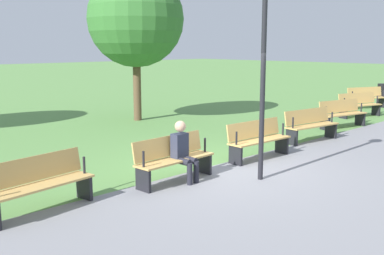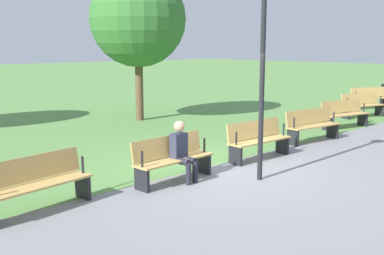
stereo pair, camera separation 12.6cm
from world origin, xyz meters
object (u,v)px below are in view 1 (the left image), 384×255
Objects in this scene: bench_3 at (310,124)px; person_seated at (183,150)px; bench_6 at (39,183)px; lamp_post at (264,39)px; tree_0 at (136,19)px; bench_2 at (342,113)px; bench_1 at (359,104)px; trash_bin at (382,94)px; bench_5 at (173,158)px; bench_0 at (366,97)px; bench_4 at (258,139)px.

bench_3 is 1.53× the size of person_seated.
bench_6 is 0.46× the size of lamp_post.
bench_3 is 7.10m from tree_0.
bench_6 is 0.35× the size of tree_0.
bench_2 is 0.47× the size of lamp_post.
lamp_post reaches higher than bench_1.
lamp_post is 4.18× the size of trash_bin.
bench_1 is at bearing -164.80° from lamp_post.
bench_1 is at bearing -175.03° from bench_5.
bench_0 is at bearing -171.84° from person_seated.
bench_1 is at bearing 141.54° from tree_0.
lamp_post is (-4.00, 1.35, 2.29)m from bench_6.
bench_3 is 9.59m from trash_bin.
bench_4 is 2.88m from lamp_post.
bench_1 is (2.51, 0.91, 0.00)m from bench_0.
lamp_post is at bearing 153.83° from bench_6.
person_seated is at bearing 11.57° from bench_3.
bench_1 is 8.80m from tree_0.
bench_3 is 5.34m from bench_5.
bench_4 and bench_5 have the same top height.
bench_5 is 1.90× the size of trash_bin.
bench_4 is at bearing 77.80° from tree_0.
bench_6 is at bearing 0.01° from bench_4.
bench_6 is at bearing 15.01° from bench_2.
person_seated is at bearing 9.66° from trash_bin.
bench_5 is 2.88m from lamp_post.
bench_0 is at bearing 179.97° from bench_6.
bench_6 is (13.20, 1.15, 0.00)m from bench_1.
tree_0 is (1.25, -6.28, 3.07)m from bench_3.
bench_4 is at bearing 19.99° from bench_2.
lamp_post is at bearing 70.23° from tree_0.
person_seated is (-2.80, 0.37, 0.16)m from bench_6.
tree_0 reaches higher than person_seated.
bench_2 is 1.02× the size of bench_5.
lamp_post reaches higher than trash_bin.
bench_1 and bench_6 have the same top height.
tree_0 reaches higher than trash_bin.
bench_5 is at bearing 57.95° from tree_0.
bench_5 is (13.05, 2.29, 0.00)m from bench_0.
bench_3 is 1.93× the size of trash_bin.
lamp_post is (2.74, 7.63, -0.78)m from tree_0.
bench_2 and bench_4 have the same top height.
lamp_post reaches higher than bench_3.
bench_5 is 8.28m from tree_0.
bench_6 is (5.33, -0.23, 0.00)m from bench_4.
tree_0 is at bearing -109.77° from lamp_post.
bench_5 is at bearing -47.17° from person_seated.
trash_bin is at bearing -149.50° from bench_1.
bench_6 is 9.71m from tree_0.
person_seated is (7.82, 0.83, 0.16)m from bench_2.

